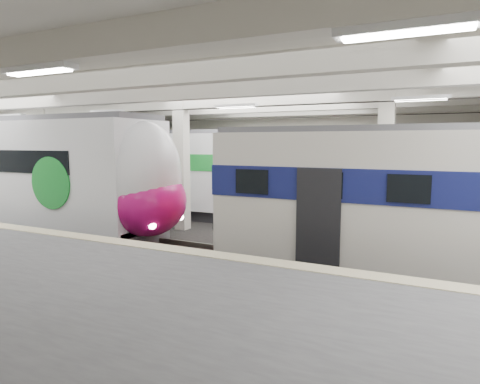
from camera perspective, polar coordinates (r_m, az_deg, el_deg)
The scene contains 4 objects.
station_hall at distance 11.27m, azimuth -8.88°, elevation 4.89°, with size 36.00×24.00×5.75m.
modern_emu at distance 17.96m, azimuth -26.53°, elevation 1.93°, with size 14.45×2.98×4.63m.
older_rer at distance 11.19m, azimuth 27.86°, elevation -1.54°, with size 12.21×2.70×4.08m.
far_train at distance 21.95m, azimuth -15.59°, elevation 3.00°, with size 13.26×3.30×4.23m.
Camera 1 is at (6.32, -11.07, 3.67)m, focal length 30.00 mm.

